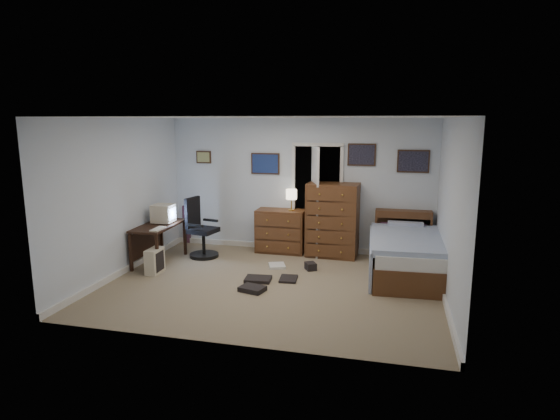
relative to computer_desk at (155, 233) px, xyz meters
The scene contains 15 objects.
floor 2.42m from the computer_desk, 14.98° to the right, with size 5.00×4.00×0.02m, color #86755C.
computer_desk is the anchor object (origin of this frame).
crt_monitor 0.37m from the computer_desk, 55.76° to the left, with size 0.36×0.34×0.33m.
keyboard 0.47m from the computer_desk, 53.09° to the right, with size 0.14×0.36×0.02m, color beige.
pc_tower 0.69m from the computer_desk, 62.69° to the right, with size 0.20×0.39×0.41m.
office_chair 0.83m from the computer_desk, 38.83° to the left, with size 0.62×0.62×1.09m.
media_stack 1.43m from the computer_desk, 91.56° to the left, with size 0.15×0.15×0.76m, color maroon.
low_dresser 2.31m from the computer_desk, 30.38° to the left, with size 0.91×0.46×0.81m, color #562E1B.
table_lamp 2.54m from the computer_desk, 28.04° to the left, with size 0.20×0.20×0.40m.
doorway 3.15m from the computer_desk, 32.28° to the left, with size 0.96×1.12×2.05m.
tall_dresser 3.18m from the computer_desk, 21.04° to the left, with size 0.91×0.54×1.34m, color #562E1B.
headboard_bookcase 4.39m from the computer_desk, 16.55° to the left, with size 0.98×0.26×0.89m.
bed 4.29m from the computer_desk, ahead, with size 1.27×2.24×0.72m.
wall_posters 3.39m from the computer_desk, 25.62° to the left, with size 4.38×0.04×0.60m.
floor_clutter 2.32m from the computer_desk, ahead, with size 1.03×1.56×0.12m.
Camera 1 is at (1.73, -6.56, 2.46)m, focal length 30.00 mm.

